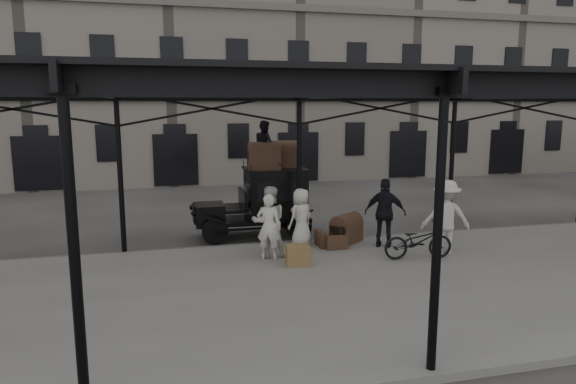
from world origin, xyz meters
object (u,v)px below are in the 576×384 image
Objects in this scene: porter_left at (269,227)px; bicycle at (418,241)px; taxi at (265,199)px; steamer_trunk_platform at (346,230)px; porter_official at (385,213)px; steamer_trunk_roof_near at (264,158)px.

bicycle is at bearing -169.68° from porter_left.
porter_left is (-0.51, -2.93, -0.19)m from taxi.
bicycle is 2.37m from steamer_trunk_platform.
porter_official reaches higher than bicycle.
steamer_trunk_roof_near reaches higher than porter_official.
steamer_trunk_roof_near is (-3.01, 2.33, 1.40)m from porter_official.
porter_official is 2.03× the size of steamer_trunk_platform.
steamer_trunk_platform is at bearing -133.14° from porter_left.
steamer_trunk_roof_near reaches higher than bicycle.
taxi is 1.99× the size of bicycle.
porter_left reaches higher than bicycle.
steamer_trunk_roof_near reaches higher than steamer_trunk_platform.
porter_left is 0.88× the size of porter_official.
porter_left is 3.94m from bicycle.
taxi is at bearing -75.67° from porter_left.
bicycle is 5.31m from steamer_trunk_roof_near.
porter_official reaches higher than porter_left.
porter_left is 3.11m from steamer_trunk_roof_near.
porter_official is at bearing 21.97° from bicycle.
bicycle is at bearing 134.30° from porter_official.
bicycle reaches higher than steamer_trunk_platform.
steamer_trunk_roof_near is at bearing -74.89° from porter_left.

